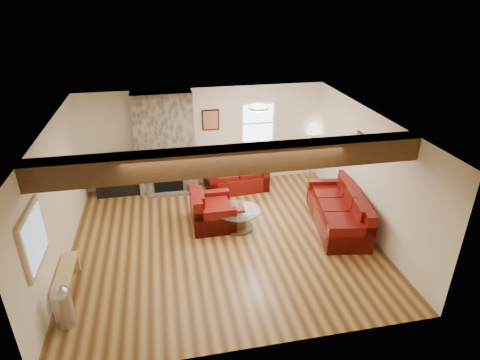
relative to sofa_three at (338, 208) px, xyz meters
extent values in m
plane|color=#573317|center=(-2.48, -0.09, -0.41)|extent=(8.00, 8.00, 0.00)
plane|color=white|center=(-2.48, -0.09, 2.09)|extent=(8.00, 8.00, 0.00)
plane|color=beige|center=(-2.48, 2.66, 0.84)|extent=(8.00, 0.00, 8.00)
plane|color=beige|center=(-2.48, -2.84, 0.84)|extent=(8.00, 0.00, 8.00)
plane|color=beige|center=(-5.48, -0.09, 0.84)|extent=(0.00, 7.50, 7.50)
plane|color=beige|center=(0.52, -0.09, 0.84)|extent=(0.00, 7.50, 7.50)
cube|color=#372010|center=(-2.48, -1.34, 1.90)|extent=(6.00, 0.36, 0.38)
cube|color=#3A342D|center=(-3.48, 2.41, 0.84)|extent=(1.40, 0.50, 2.50)
cube|color=black|center=(-3.48, 2.16, 0.04)|extent=(0.70, 0.06, 0.90)
cube|color=#3A342D|center=(-3.48, 2.11, -0.37)|extent=(1.00, 0.25, 0.08)
cylinder|color=#432815|center=(-2.09, 0.29, -0.39)|extent=(0.61, 0.61, 0.04)
cylinder|color=#432815|center=(-2.09, 0.29, -0.21)|extent=(0.32, 0.32, 0.41)
cylinder|color=silver|center=(-2.09, 0.29, 0.02)|extent=(0.91, 0.91, 0.02)
cube|color=maroon|center=(-2.09, 0.29, 0.05)|extent=(0.25, 0.18, 0.03)
cube|color=black|center=(-4.71, 2.44, -0.16)|extent=(1.01, 0.40, 0.50)
imported|color=black|center=(-4.71, 2.44, 0.34)|extent=(0.88, 0.11, 0.50)
cylinder|color=tan|center=(0.32, 2.46, -0.40)|extent=(0.27, 0.27, 0.03)
cylinder|color=tan|center=(0.32, 2.46, 0.26)|extent=(0.03, 0.03, 1.35)
cone|color=beige|center=(0.32, 2.46, 0.96)|extent=(0.39, 0.39, 0.27)
camera|label=1|loc=(-3.50, -6.83, 4.28)|focal=30.00mm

